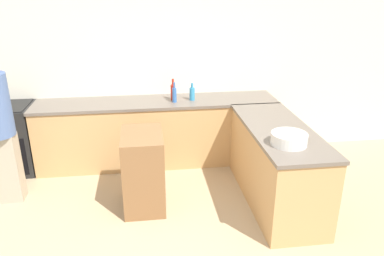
# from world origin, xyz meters

# --- Properties ---
(wall_back) EXTENTS (8.00, 0.06, 2.70)m
(wall_back) POSITION_xyz_m (0.00, 2.51, 1.35)
(wall_back) COLOR silver
(wall_back) RESTS_ON ground_plane
(counter_back) EXTENTS (3.33, 0.66, 0.92)m
(counter_back) POSITION_xyz_m (0.00, 2.17, 0.46)
(counter_back) COLOR tan
(counter_back) RESTS_ON ground_plane
(counter_peninsula) EXTENTS (0.69, 1.81, 0.92)m
(counter_peninsula) POSITION_xyz_m (1.32, 0.96, 0.46)
(counter_peninsula) COLOR tan
(counter_peninsula) RESTS_ON ground_plane
(range_oven) EXTENTS (0.69, 0.63, 0.94)m
(range_oven) POSITION_xyz_m (-2.01, 2.17, 0.47)
(range_oven) COLOR black
(range_oven) RESTS_ON ground_plane
(island_table) EXTENTS (0.46, 0.67, 0.89)m
(island_table) POSITION_xyz_m (-0.22, 1.04, 0.45)
(island_table) COLOR brown
(island_table) RESTS_ON ground_plane
(mixing_bowl) EXTENTS (0.36, 0.36, 0.12)m
(mixing_bowl) POSITION_xyz_m (1.25, 0.50, 0.98)
(mixing_bowl) COLOR white
(mixing_bowl) RESTS_ON counter_peninsula
(hot_sauce_bottle) EXTENTS (0.07, 0.07, 0.30)m
(hot_sauce_bottle) POSITION_xyz_m (0.23, 2.17, 1.04)
(hot_sauce_bottle) COLOR red
(hot_sauce_bottle) RESTS_ON counter_back
(water_bottle_blue) EXTENTS (0.06, 0.06, 0.27)m
(water_bottle_blue) POSITION_xyz_m (0.24, 2.07, 1.03)
(water_bottle_blue) COLOR #386BB7
(water_bottle_blue) RESTS_ON counter_back
(dish_soap_bottle) EXTENTS (0.07, 0.07, 0.24)m
(dish_soap_bottle) POSITION_xyz_m (0.49, 2.13, 1.02)
(dish_soap_bottle) COLOR #338CBF
(dish_soap_bottle) RESTS_ON counter_back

